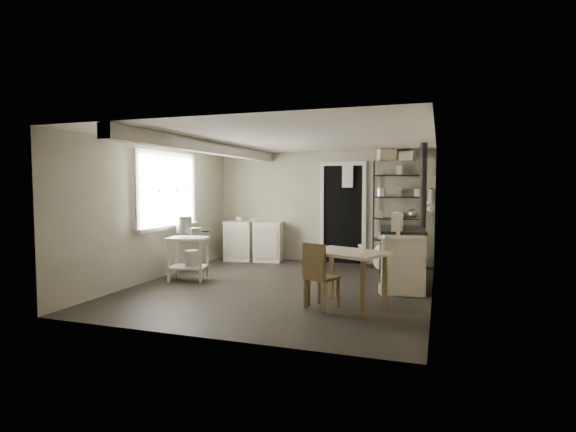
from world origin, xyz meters
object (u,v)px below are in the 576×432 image
(prep_table, at_px, (188,257))
(stove, at_px, (402,260))
(stockpot, at_px, (184,224))
(work_table, at_px, (346,279))
(chair, at_px, (322,271))
(shelf_rack, at_px, (398,219))
(base_cabinets, at_px, (254,239))
(flour_sack, at_px, (383,258))

(prep_table, relative_size, stove, 0.62)
(prep_table, bearing_deg, stockpot, 164.50)
(work_table, bearing_deg, chair, -154.74)
(chair, bearing_deg, shelf_rack, 100.27)
(prep_table, height_order, base_cabinets, base_cabinets)
(flour_sack, bearing_deg, stove, -71.81)
(base_cabinets, bearing_deg, shelf_rack, -6.44)
(prep_table, relative_size, chair, 0.85)
(base_cabinets, distance_m, shelf_rack, 3.01)
(stove, xyz_separation_m, flour_sack, (-0.43, 1.31, -0.20))
(stockpot, distance_m, base_cabinets, 2.26)
(stove, relative_size, chair, 1.37)
(base_cabinets, height_order, shelf_rack, shelf_rack)
(chair, bearing_deg, flour_sack, 102.81)
(prep_table, height_order, flour_sack, prep_table)
(stockpot, bearing_deg, work_table, -15.79)
(flour_sack, bearing_deg, stockpot, -148.55)
(stockpot, xyz_separation_m, flour_sack, (3.09, 1.89, -0.70))
(chair, bearing_deg, work_table, 47.17)
(prep_table, height_order, shelf_rack, shelf_rack)
(shelf_rack, xyz_separation_m, work_table, (-0.39, -3.15, -0.57))
(shelf_rack, height_order, flour_sack, shelf_rack)
(work_table, bearing_deg, prep_table, 164.20)
(shelf_rack, xyz_separation_m, flour_sack, (-0.22, -0.44, -0.71))
(stove, bearing_deg, base_cabinets, 146.42)
(base_cabinets, xyz_separation_m, flour_sack, (2.75, -0.30, -0.22))
(prep_table, xyz_separation_m, flour_sack, (3.01, 1.91, -0.16))
(stockpot, relative_size, base_cabinets, 0.22)
(stove, bearing_deg, flour_sack, 101.41)
(shelf_rack, height_order, chair, shelf_rack)
(base_cabinets, bearing_deg, flour_sack, -15.36)
(stove, distance_m, work_table, 1.53)
(stockpot, distance_m, chair, 2.84)
(work_table, bearing_deg, shelf_rack, 83.01)
(prep_table, xyz_separation_m, base_cabinets, (0.26, 2.21, 0.06))
(shelf_rack, bearing_deg, stove, -92.08)
(base_cabinets, relative_size, stove, 1.08)
(shelf_rack, distance_m, stove, 1.83)
(prep_table, distance_m, stockpot, 0.55)
(base_cabinets, distance_m, chair, 3.90)
(base_cabinets, xyz_separation_m, shelf_rack, (2.97, 0.14, 0.49))
(shelf_rack, bearing_deg, work_table, -105.91)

